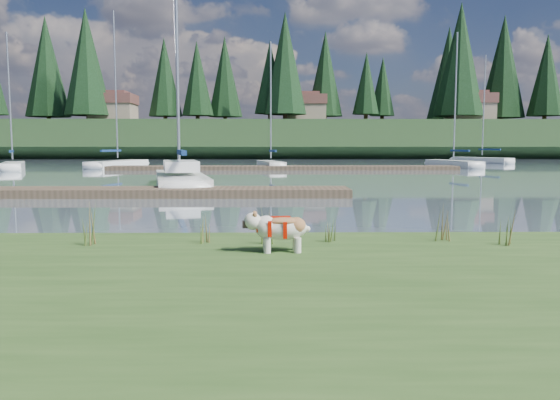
{
  "coord_description": "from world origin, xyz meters",
  "views": [
    {
      "loc": [
        1.2,
        -10.87,
        1.87
      ],
      "look_at": [
        1.35,
        -0.5,
        0.82
      ],
      "focal_mm": 35.0,
      "sensor_mm": 36.0,
      "label": 1
    }
  ],
  "objects": [
    {
      "name": "weed_5",
      "position": [
        4.78,
        -2.74,
        0.59
      ],
      "size": [
        0.17,
        0.14,
        0.56
      ],
      "color": "#475B23",
      "rests_on": "bank"
    },
    {
      "name": "house_0",
      "position": [
        -22.0,
        70.0,
        7.31
      ],
      "size": [
        6.3,
        5.3,
        4.65
      ],
      "color": "gray",
      "rests_on": "ridge"
    },
    {
      "name": "bank",
      "position": [
        0.0,
        -6.0,
        0.17
      ],
      "size": [
        60.0,
        9.0,
        0.35
      ],
      "primitive_type": "cube",
      "color": "#345120",
      "rests_on": "ground"
    },
    {
      "name": "dock_far",
      "position": [
        2.0,
        30.0,
        0.15
      ],
      "size": [
        26.0,
        2.2,
        0.3
      ],
      "primitive_type": "cube",
      "color": "#4C3D2C",
      "rests_on": "ground"
    },
    {
      "name": "weed_0",
      "position": [
        0.12,
        -2.5,
        0.56
      ],
      "size": [
        0.17,
        0.14,
        0.5
      ],
      "color": "#475B23",
      "rests_on": "bank"
    },
    {
      "name": "house_2",
      "position": [
        30.0,
        69.0,
        7.31
      ],
      "size": [
        6.3,
        5.3,
        4.65
      ],
      "color": "gray",
      "rests_on": "ridge"
    },
    {
      "name": "weed_1",
      "position": [
        1.13,
        -2.59,
        0.6
      ],
      "size": [
        0.17,
        0.14,
        0.59
      ],
      "color": "#475B23",
      "rests_on": "bank"
    },
    {
      "name": "conifer_6",
      "position": [
        28.0,
        68.0,
        13.99
      ],
      "size": [
        7.04,
        7.04,
        17.0
      ],
      "color": "#382619",
      "rests_on": "ridge"
    },
    {
      "name": "sailboat_bg_4",
      "position": [
        16.31,
        35.52,
        0.33
      ],
      "size": [
        3.19,
        7.73,
        11.23
      ],
      "rotation": [
        0.0,
        0.0,
        1.8
      ],
      "color": "white",
      "rests_on": "ground"
    },
    {
      "name": "sailboat_bg_2",
      "position": [
        0.98,
        33.4,
        0.33
      ],
      "size": [
        2.54,
        6.71,
        10.05
      ],
      "rotation": [
        0.0,
        0.0,
        1.76
      ],
      "color": "white",
      "rests_on": "ground"
    },
    {
      "name": "weed_3",
      "position": [
        -1.59,
        -2.67,
        0.62
      ],
      "size": [
        0.17,
        0.14,
        0.65
      ],
      "color": "#475B23",
      "rests_on": "bank"
    },
    {
      "name": "conifer_3",
      "position": [
        -10.0,
        72.0,
        11.74
      ],
      "size": [
        4.84,
        4.84,
        12.25
      ],
      "color": "#382619",
      "rests_on": "ridge"
    },
    {
      "name": "sailboat_bg_1",
      "position": [
        -11.44,
        35.36,
        0.33
      ],
      "size": [
        3.68,
        8.79,
        12.8
      ],
      "rotation": [
        0.0,
        0.0,
        1.33
      ],
      "color": "white",
      "rests_on": "ground"
    },
    {
      "name": "house_1",
      "position": [
        6.0,
        71.0,
        7.31
      ],
      "size": [
        6.3,
        5.3,
        4.65
      ],
      "color": "gray",
      "rests_on": "ridge"
    },
    {
      "name": "bulldog",
      "position": [
        1.31,
        -3.2,
        0.7
      ],
      "size": [
        0.94,
        0.43,
        0.56
      ],
      "rotation": [
        0.0,
        0.0,
        3.19
      ],
      "color": "silver",
      "rests_on": "bank"
    },
    {
      "name": "sailboat_bg_0",
      "position": [
        -18.38,
        30.67,
        0.32
      ],
      "size": [
        3.84,
        6.95,
        10.19
      ],
      "rotation": [
        0.0,
        0.0,
        1.95
      ],
      "color": "white",
      "rests_on": "ground"
    },
    {
      "name": "weed_2",
      "position": [
        3.88,
        -2.37,
        0.62
      ],
      "size": [
        0.17,
        0.14,
        0.65
      ],
      "color": "#475B23",
      "rests_on": "bank"
    },
    {
      "name": "conifer_5",
      "position": [
        15.0,
        70.0,
        10.83
      ],
      "size": [
        3.96,
        3.96,
        10.35
      ],
      "color": "#382619",
      "rests_on": "ridge"
    },
    {
      "name": "conifer_7",
      "position": [
        42.0,
        71.0,
        12.19
      ],
      "size": [
        5.28,
        5.28,
        13.2
      ],
      "color": "#382619",
      "rests_on": "ridge"
    },
    {
      "name": "mud_lip",
      "position": [
        0.0,
        -1.6,
        0.07
      ],
      "size": [
        60.0,
        0.5,
        0.14
      ],
      "primitive_type": "cube",
      "color": "#33281C",
      "rests_on": "ground"
    },
    {
      "name": "conifer_4",
      "position": [
        3.0,
        66.0,
        13.09
      ],
      "size": [
        6.16,
        6.16,
        15.1
      ],
      "color": "#382619",
      "rests_on": "ridge"
    },
    {
      "name": "ground",
      "position": [
        0.0,
        30.0,
        0.0
      ],
      "size": [
        200.0,
        200.0,
        0.0
      ],
      "primitive_type": "plane",
      "color": "slate",
      "rests_on": "ground"
    },
    {
      "name": "weed_4",
      "position": [
        2.13,
        -2.4,
        0.51
      ],
      "size": [
        0.17,
        0.14,
        0.39
      ],
      "color": "#475B23",
      "rests_on": "bank"
    },
    {
      "name": "conifer_2",
      "position": [
        -25.0,
        68.0,
        13.54
      ],
      "size": [
        6.6,
        6.6,
        16.05
      ],
      "color": "#382619",
      "rests_on": "ridge"
    },
    {
      "name": "dock_near",
      "position": [
        -4.0,
        9.0,
        0.15
      ],
      "size": [
        16.0,
        2.0,
        0.3
      ],
      "primitive_type": "cube",
      "color": "#4C3D2C",
      "rests_on": "ground"
    },
    {
      "name": "sailboat_main",
      "position": [
        -3.08,
        14.31,
        0.42
      ],
      "size": [
        4.1,
        10.28,
        14.38
      ],
      "rotation": [
        0.0,
        0.0,
        1.79
      ],
      "color": "white",
      "rests_on": "ground"
    },
    {
      "name": "ridge",
      "position": [
        0.0,
        73.0,
        2.5
      ],
      "size": [
        200.0,
        20.0,
        5.0
      ],
      "primitive_type": "cube",
      "color": "#1A3017",
      "rests_on": "ground"
    },
    {
      "name": "sailboat_bg_5",
      "position": [
        22.75,
        46.36,
        0.32
      ],
      "size": [
        4.95,
        7.61,
        11.15
      ],
      "rotation": [
        0.0,
        0.0,
        2.05
      ],
      "color": "white",
      "rests_on": "ground"
    }
  ]
}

